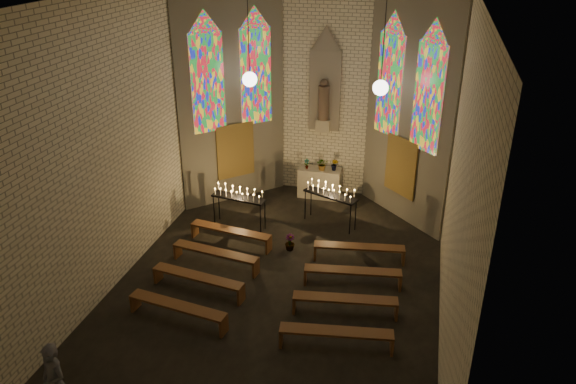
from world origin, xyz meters
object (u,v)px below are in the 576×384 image
object	(u,v)px
votive_stand_left	(239,195)
votive_stand_right	(331,193)
aisle_flower_pot	(290,242)
visitor	(55,382)
altar	(320,183)

from	to	relation	value
votive_stand_left	votive_stand_right	xyz separation A→B (m)	(2.62, 0.79, 0.03)
aisle_flower_pot	visitor	world-z (taller)	visitor
altar	votive_stand_left	bearing A→B (deg)	-126.12
altar	votive_stand_left	xyz separation A→B (m)	(-1.93, -2.64, 0.55)
visitor	votive_stand_right	bearing A→B (deg)	87.28
votive_stand_right	visitor	bearing A→B (deg)	-90.37
aisle_flower_pot	votive_stand_right	xyz separation A→B (m)	(0.81, 1.75, 0.83)
aisle_flower_pot	votive_stand_right	distance (m)	2.10
altar	votive_stand_right	xyz separation A→B (m)	(0.69, -1.85, 0.57)
votive_stand_left	aisle_flower_pot	bearing A→B (deg)	-19.45
altar	votive_stand_left	size ratio (longest dim) A/B	0.82
altar	aisle_flower_pot	xyz separation A→B (m)	(-0.12, -3.60, -0.26)
visitor	votive_stand_left	bearing A→B (deg)	103.12
votive_stand_left	visitor	distance (m)	7.79
aisle_flower_pot	visitor	distance (m)	7.31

